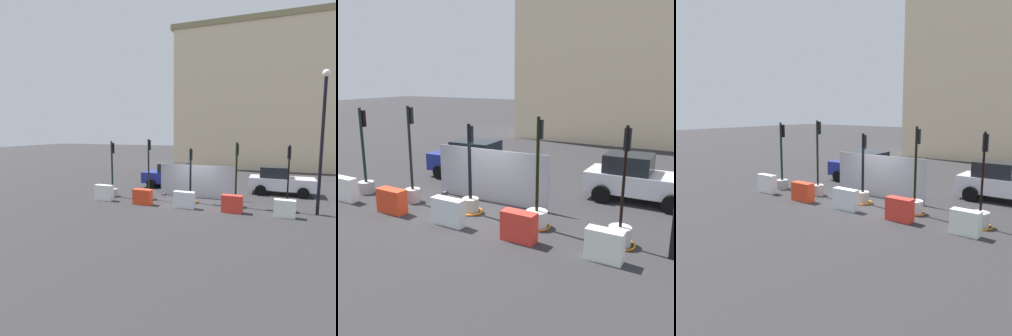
% 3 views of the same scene
% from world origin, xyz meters
% --- Properties ---
extents(ground_plane, '(120.00, 120.00, 0.00)m').
position_xyz_m(ground_plane, '(0.00, 0.00, 0.00)').
color(ground_plane, '#2E2C2E').
extents(traffic_light_0, '(0.63, 0.63, 3.47)m').
position_xyz_m(traffic_light_0, '(-5.06, -0.14, 0.70)').
color(traffic_light_0, '#ACA8A8').
rests_on(traffic_light_0, ground_plane).
extents(traffic_light_1, '(0.57, 0.57, 3.63)m').
position_xyz_m(traffic_light_1, '(-2.60, -0.07, 0.74)').
color(traffic_light_1, '#BBA9A7').
rests_on(traffic_light_1, ground_plane).
extents(traffic_light_2, '(0.86, 0.86, 3.12)m').
position_xyz_m(traffic_light_2, '(-0.04, 0.05, 0.55)').
color(traffic_light_2, '#BBB4A4').
rests_on(traffic_light_2, ground_plane).
extents(traffic_light_3, '(0.89, 0.89, 3.50)m').
position_xyz_m(traffic_light_3, '(2.54, -0.02, 0.54)').
color(traffic_light_3, silver).
rests_on(traffic_light_3, ground_plane).
extents(traffic_light_4, '(0.91, 0.91, 3.41)m').
position_xyz_m(traffic_light_4, '(5.13, -0.07, 0.51)').
color(traffic_light_4, beige).
rests_on(traffic_light_4, ground_plane).
extents(construction_barrier_0, '(1.12, 0.40, 0.92)m').
position_xyz_m(construction_barrier_0, '(-5.00, -1.23, 0.46)').
color(construction_barrier_0, white).
rests_on(construction_barrier_0, ground_plane).
extents(construction_barrier_1, '(1.09, 0.49, 0.85)m').
position_xyz_m(construction_barrier_1, '(-2.43, -1.31, 0.43)').
color(construction_barrier_1, red).
rests_on(construction_barrier_1, ground_plane).
extents(construction_barrier_2, '(1.15, 0.40, 0.89)m').
position_xyz_m(construction_barrier_2, '(-0.00, -1.26, 0.45)').
color(construction_barrier_2, silver).
rests_on(construction_barrier_2, ground_plane).
extents(construction_barrier_3, '(1.05, 0.47, 0.89)m').
position_xyz_m(construction_barrier_3, '(2.52, -1.22, 0.44)').
color(construction_barrier_3, red).
rests_on(construction_barrier_3, ground_plane).
extents(construction_barrier_4, '(0.98, 0.42, 0.86)m').
position_xyz_m(construction_barrier_4, '(5.00, -1.23, 0.43)').
color(construction_barrier_4, white).
rests_on(construction_barrier_4, ground_plane).
extents(car_blue_estate, '(4.42, 2.39, 1.75)m').
position_xyz_m(car_blue_estate, '(-2.50, 4.07, 0.86)').
color(car_blue_estate, navy).
rests_on(car_blue_estate, ground_plane).
extents(car_white_van, '(4.00, 2.06, 1.79)m').
position_xyz_m(car_white_van, '(4.80, 4.20, 0.87)').
color(car_white_van, silver).
rests_on(car_white_van, ground_plane).
extents(building_main_facade, '(17.66, 6.40, 15.48)m').
position_xyz_m(building_main_facade, '(2.04, 18.48, 7.76)').
color(building_main_facade, beige).
rests_on(building_main_facade, ground_plane).
extents(street_lamp_post, '(0.36, 0.36, 6.94)m').
position_xyz_m(street_lamp_post, '(6.52, -0.24, 4.12)').
color(street_lamp_post, black).
rests_on(street_lamp_post, ground_plane).
extents(site_fence_panel, '(4.72, 0.50, 2.02)m').
position_xyz_m(site_fence_panel, '(-0.03, 1.40, 0.97)').
color(site_fence_panel, '#9C9DA8').
rests_on(site_fence_panel, ground_plane).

